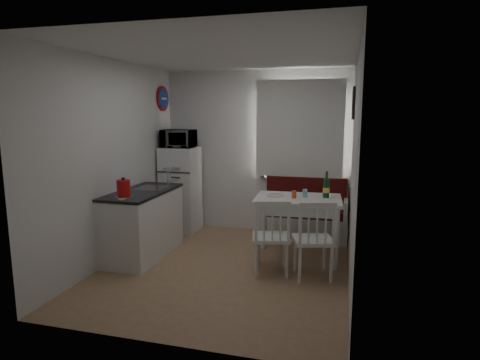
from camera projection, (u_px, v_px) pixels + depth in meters
The scene contains 22 objects.
floor at pixel (225, 268), 5.04m from camera, with size 3.00×3.50×0.02m, color #9C7F53.
ceiling at pixel (224, 53), 4.61m from camera, with size 3.00×3.50×0.02m, color white.
wall_back at pixel (256, 152), 6.49m from camera, with size 3.00×0.02×2.60m, color white.
wall_front at pixel (159, 193), 3.16m from camera, with size 3.00×0.02×2.60m, color white.
wall_left at pixel (114, 161), 5.20m from camera, with size 0.02×3.50×2.60m, color white.
wall_right at pixel (354, 170), 4.44m from camera, with size 0.02×3.50×2.60m, color white.
window at pixel (300, 132), 6.23m from camera, with size 1.22×0.06×1.47m, color white.
curtain at pixel (299, 129), 6.16m from camera, with size 1.35×0.02×1.50m, color white.
kitchen_counter at pixel (143, 223), 5.42m from camera, with size 0.62×1.32×1.16m.
wall_sign at pixel (163, 99), 6.44m from camera, with size 0.40×0.40×0.03m, color #193998.
picture_frame at pixel (353, 103), 5.38m from camera, with size 0.04×0.52×0.42m, color black.
bench at pixel (304, 218), 6.22m from camera, with size 1.30×0.50×0.93m.
dining_table at pixel (298, 205), 5.25m from camera, with size 1.15×0.84×0.83m.
chair_left at pixel (270, 229), 4.70m from camera, with size 0.53×0.51×0.50m.
chair_right at pixel (313, 232), 4.57m from camera, with size 0.55×0.54×0.51m.
fridge at pixel (181, 189), 6.56m from camera, with size 0.55×0.55×1.38m, color white.
microwave at pixel (178, 139), 6.37m from camera, with size 0.51×0.35×0.28m, color white.
kettle at pixel (124, 189), 4.80m from camera, with size 0.19×0.19×0.26m, color red.
wine_bottle at pixel (326, 184), 5.21m from camera, with size 0.09×0.09×0.35m, color #164522, non-canonical shape.
drinking_glass_orange at pixel (294, 194), 5.19m from camera, with size 0.06×0.06×0.10m, color #C75C21.
drinking_glass_blue at pixel (305, 193), 5.25m from camera, with size 0.06×0.06×0.11m, color #86C6E5.
plate at pixel (276, 195), 5.32m from camera, with size 0.22×0.22×0.02m, color white.
Camera 1 is at (1.41, -4.58, 1.92)m, focal length 30.00 mm.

